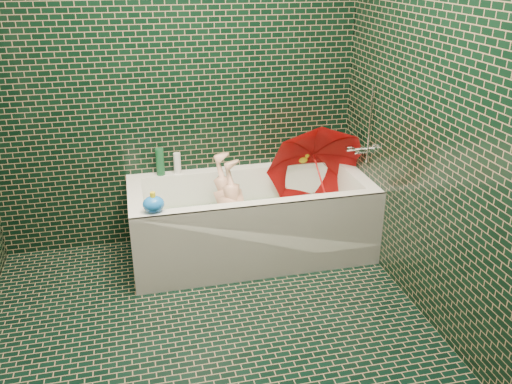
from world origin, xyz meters
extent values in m
plane|color=black|center=(0.00, 0.00, 0.00)|extent=(2.80, 2.80, 0.00)
plane|color=black|center=(0.00, 1.40, 1.25)|extent=(2.80, 0.00, 2.80)
plane|color=black|center=(0.00, -1.40, 1.25)|extent=(2.80, 0.00, 2.80)
plane|color=black|center=(1.30, 0.00, 1.25)|extent=(0.00, 2.80, 2.80)
cube|color=white|center=(0.45, 1.02, 0.07)|extent=(1.70, 0.75, 0.15)
cube|color=white|center=(0.45, 1.35, 0.35)|extent=(1.70, 0.10, 0.40)
cube|color=white|center=(0.45, 0.70, 0.35)|extent=(1.70, 0.10, 0.40)
cube|color=white|center=(1.25, 1.02, 0.35)|extent=(0.10, 0.55, 0.40)
cube|color=white|center=(-0.35, 1.02, 0.35)|extent=(0.10, 0.55, 0.40)
cube|color=white|center=(0.45, 0.66, 0.28)|extent=(1.70, 0.02, 0.55)
cube|color=green|center=(0.45, 1.02, 0.16)|extent=(1.35, 0.47, 0.01)
cube|color=silver|center=(0.45, 1.02, 0.30)|extent=(1.48, 0.53, 0.00)
cylinder|color=silver|center=(1.28, 1.02, 0.73)|extent=(0.14, 0.05, 0.05)
cylinder|color=silver|center=(1.20, 1.08, 0.73)|extent=(0.05, 0.04, 0.04)
cylinder|color=silver|center=(1.27, 0.92, 0.95)|extent=(0.01, 0.01, 0.55)
imported|color=#E0A68C|center=(0.33, 0.98, 0.31)|extent=(1.00, 0.49, 0.36)
imported|color=red|center=(0.97, 1.04, 0.53)|extent=(1.00, 0.99, 1.05)
imported|color=white|center=(1.14, 1.33, 0.55)|extent=(0.12, 0.12, 0.24)
imported|color=#3F1D6E|center=(1.25, 1.32, 0.55)|extent=(0.11, 0.11, 0.19)
imported|color=#154A29|center=(1.22, 1.36, 0.55)|extent=(0.14, 0.14, 0.15)
cylinder|color=#154A29|center=(1.16, 1.34, 0.67)|extent=(0.06, 0.06, 0.24)
cylinder|color=silver|center=(1.25, 1.37, 0.63)|extent=(0.06, 0.06, 0.17)
cylinder|color=#154A29|center=(-0.15, 1.34, 0.65)|extent=(0.07, 0.07, 0.20)
cylinder|color=white|center=(-0.03, 1.34, 0.63)|extent=(0.06, 0.06, 0.15)
ellipsoid|color=yellow|center=(0.93, 1.33, 0.58)|extent=(0.10, 0.09, 0.06)
sphere|color=yellow|center=(0.96, 1.32, 0.62)|extent=(0.04, 0.04, 0.04)
cone|color=orange|center=(0.98, 1.31, 0.62)|extent=(0.02, 0.02, 0.02)
ellipsoid|color=blue|center=(-0.24, 0.72, 0.61)|extent=(0.14, 0.12, 0.10)
cylinder|color=yellow|center=(-0.24, 0.72, 0.67)|extent=(0.03, 0.03, 0.04)
camera|label=1|loc=(-0.33, -2.38, 2.03)|focal=38.00mm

